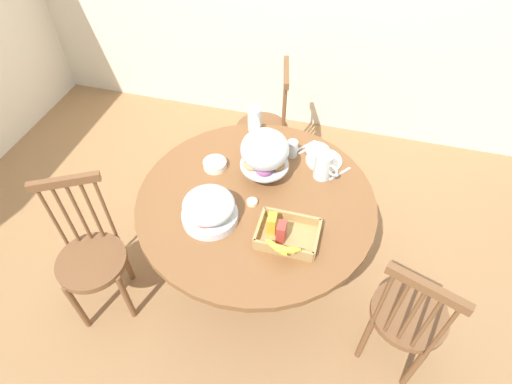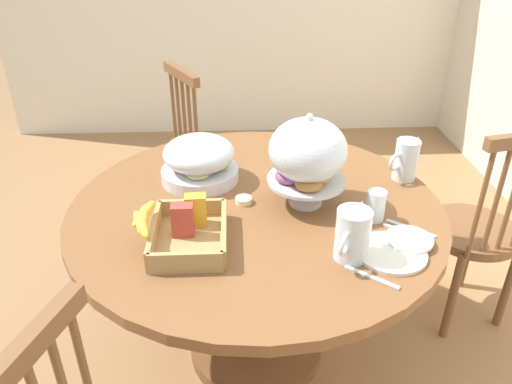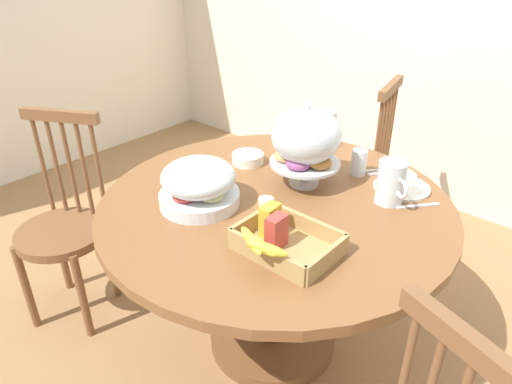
{
  "view_description": "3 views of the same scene",
  "coord_description": "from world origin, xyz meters",
  "px_view_note": "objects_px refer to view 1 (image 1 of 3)",
  "views": [
    {
      "loc": [
        0.47,
        -1.41,
        2.47
      ],
      "look_at": [
        0.06,
        0.09,
        0.79
      ],
      "focal_mm": 29.09,
      "sensor_mm": 36.0,
      "label": 1
    },
    {
      "loc": [
        1.59,
        0.01,
        1.67
      ],
      "look_at": [
        0.06,
        0.09,
        0.79
      ],
      "focal_mm": 34.82,
      "sensor_mm": 36.0,
      "label": 2
    },
    {
      "loc": [
        1.02,
        -1.12,
        1.63
      ],
      "look_at": [
        -0.04,
        0.09,
        0.74
      ],
      "focal_mm": 32.78,
      "sensor_mm": 36.0,
      "label": 3
    }
  ],
  "objects_px": {
    "milk_pitcher": "(255,120)",
    "cereal_basket": "(284,235)",
    "drinking_glass": "(292,149)",
    "cereal_bowl": "(215,164)",
    "windsor_chair_facing_door": "(265,129)",
    "china_plate_large": "(324,160)",
    "windsor_chair_by_cabinet": "(408,318)",
    "dining_table": "(256,219)",
    "butter_dish": "(252,202)",
    "pastry_stand_with_dome": "(265,152)",
    "china_plate_small": "(317,150)",
    "fruit_platter_covered": "(209,209)",
    "windsor_chair_near_window": "(92,258)",
    "orange_juice_pitcher": "(323,167)"
  },
  "relations": [
    {
      "from": "cereal_basket",
      "to": "drinking_glass",
      "type": "relative_size",
      "value": 2.87
    },
    {
      "from": "windsor_chair_facing_door",
      "to": "butter_dish",
      "type": "height_order",
      "value": "windsor_chair_facing_door"
    },
    {
      "from": "milk_pitcher",
      "to": "china_plate_large",
      "type": "distance_m",
      "value": 0.53
    },
    {
      "from": "orange_juice_pitcher",
      "to": "milk_pitcher",
      "type": "height_order",
      "value": "orange_juice_pitcher"
    },
    {
      "from": "dining_table",
      "to": "butter_dish",
      "type": "height_order",
      "value": "butter_dish"
    },
    {
      "from": "windsor_chair_near_window",
      "to": "windsor_chair_by_cabinet",
      "type": "bearing_deg",
      "value": 3.26
    },
    {
      "from": "windsor_chair_by_cabinet",
      "to": "cereal_bowl",
      "type": "xyz_separation_m",
      "value": [
        -1.21,
        0.53,
        0.31
      ]
    },
    {
      "from": "milk_pitcher",
      "to": "china_plate_large",
      "type": "bearing_deg",
      "value": -21.16
    },
    {
      "from": "windsor_chair_near_window",
      "to": "cereal_bowl",
      "type": "xyz_separation_m",
      "value": [
        0.56,
        0.63,
        0.31
      ]
    },
    {
      "from": "china_plate_small",
      "to": "milk_pitcher",
      "type": "bearing_deg",
      "value": 165.05
    },
    {
      "from": "orange_juice_pitcher",
      "to": "drinking_glass",
      "type": "xyz_separation_m",
      "value": [
        -0.21,
        0.13,
        -0.02
      ]
    },
    {
      "from": "windsor_chair_facing_door",
      "to": "drinking_glass",
      "type": "height_order",
      "value": "windsor_chair_facing_door"
    },
    {
      "from": "fruit_platter_covered",
      "to": "milk_pitcher",
      "type": "xyz_separation_m",
      "value": [
        0.03,
        0.8,
        -0.01
      ]
    },
    {
      "from": "fruit_platter_covered",
      "to": "cereal_bowl",
      "type": "bearing_deg",
      "value": 105.41
    },
    {
      "from": "windsor_chair_facing_door",
      "to": "china_plate_large",
      "type": "xyz_separation_m",
      "value": [
        0.5,
        -0.55,
        0.29
      ]
    },
    {
      "from": "dining_table",
      "to": "fruit_platter_covered",
      "type": "height_order",
      "value": "fruit_platter_covered"
    },
    {
      "from": "dining_table",
      "to": "china_plate_small",
      "type": "height_order",
      "value": "china_plate_small"
    },
    {
      "from": "fruit_platter_covered",
      "to": "china_plate_large",
      "type": "height_order",
      "value": "fruit_platter_covered"
    },
    {
      "from": "fruit_platter_covered",
      "to": "butter_dish",
      "type": "distance_m",
      "value": 0.26
    },
    {
      "from": "dining_table",
      "to": "cereal_bowl",
      "type": "xyz_separation_m",
      "value": [
        -0.3,
        0.18,
        0.21
      ]
    },
    {
      "from": "dining_table",
      "to": "windsor_chair_facing_door",
      "type": "distance_m",
      "value": 0.98
    },
    {
      "from": "fruit_platter_covered",
      "to": "orange_juice_pitcher",
      "type": "xyz_separation_m",
      "value": [
        0.52,
        0.48,
        -0.01
      ]
    },
    {
      "from": "drinking_glass",
      "to": "cereal_bowl",
      "type": "bearing_deg",
      "value": -152.27
    },
    {
      "from": "orange_juice_pitcher",
      "to": "cereal_bowl",
      "type": "bearing_deg",
      "value": -171.38
    },
    {
      "from": "milk_pitcher",
      "to": "cereal_bowl",
      "type": "distance_m",
      "value": 0.44
    },
    {
      "from": "pastry_stand_with_dome",
      "to": "windsor_chair_facing_door",
      "type": "bearing_deg",
      "value": 103.49
    },
    {
      "from": "dining_table",
      "to": "fruit_platter_covered",
      "type": "relative_size",
      "value": 4.49
    },
    {
      "from": "windsor_chair_facing_door",
      "to": "china_plate_large",
      "type": "bearing_deg",
      "value": -47.68
    },
    {
      "from": "windsor_chair_by_cabinet",
      "to": "drinking_glass",
      "type": "relative_size",
      "value": 8.86
    },
    {
      "from": "dining_table",
      "to": "milk_pitcher",
      "type": "xyz_separation_m",
      "value": [
        -0.17,
        0.59,
        0.26
      ]
    },
    {
      "from": "windsor_chair_near_window",
      "to": "pastry_stand_with_dome",
      "type": "distance_m",
      "value": 1.17
    },
    {
      "from": "dining_table",
      "to": "windsor_chair_near_window",
      "type": "bearing_deg",
      "value": -152.48
    },
    {
      "from": "windsor_chair_by_cabinet",
      "to": "butter_dish",
      "type": "height_order",
      "value": "windsor_chair_by_cabinet"
    },
    {
      "from": "windsor_chair_by_cabinet",
      "to": "fruit_platter_covered",
      "type": "relative_size",
      "value": 3.25
    },
    {
      "from": "orange_juice_pitcher",
      "to": "butter_dish",
      "type": "bearing_deg",
      "value": -136.75
    },
    {
      "from": "orange_juice_pitcher",
      "to": "fruit_platter_covered",
      "type": "bearing_deg",
      "value": -137.36
    },
    {
      "from": "china_plate_large",
      "to": "butter_dish",
      "type": "distance_m",
      "value": 0.55
    },
    {
      "from": "fruit_platter_covered",
      "to": "dining_table",
      "type": "bearing_deg",
      "value": 46.83
    },
    {
      "from": "cereal_basket",
      "to": "cereal_bowl",
      "type": "bearing_deg",
      "value": 141.09
    },
    {
      "from": "windsor_chair_by_cabinet",
      "to": "windsor_chair_facing_door",
      "type": "relative_size",
      "value": 1.0
    },
    {
      "from": "fruit_platter_covered",
      "to": "milk_pitcher",
      "type": "bearing_deg",
      "value": 88.08
    },
    {
      "from": "windsor_chair_near_window",
      "to": "drinking_glass",
      "type": "relative_size",
      "value": 8.86
    },
    {
      "from": "pastry_stand_with_dome",
      "to": "fruit_platter_covered",
      "type": "xyz_separation_m",
      "value": [
        -0.2,
        -0.39,
        -0.11
      ]
    },
    {
      "from": "cereal_basket",
      "to": "butter_dish",
      "type": "xyz_separation_m",
      "value": [
        -0.23,
        0.2,
        -0.03
      ]
    },
    {
      "from": "pastry_stand_with_dome",
      "to": "china_plate_large",
      "type": "bearing_deg",
      "value": 35.17
    },
    {
      "from": "china_plate_large",
      "to": "china_plate_small",
      "type": "relative_size",
      "value": 1.47
    },
    {
      "from": "fruit_platter_covered",
      "to": "butter_dish",
      "type": "bearing_deg",
      "value": 41.51
    },
    {
      "from": "milk_pitcher",
      "to": "cereal_basket",
      "type": "distance_m",
      "value": 0.92
    },
    {
      "from": "fruit_platter_covered",
      "to": "cereal_basket",
      "type": "relative_size",
      "value": 0.95
    },
    {
      "from": "butter_dish",
      "to": "windsor_chair_facing_door",
      "type": "bearing_deg",
      "value": 99.92
    }
  ]
}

